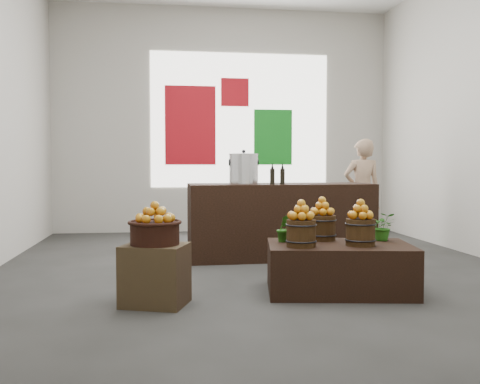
{
  "coord_description": "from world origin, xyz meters",
  "views": [
    {
      "loc": [
        -1.04,
        -6.11,
        1.21
      ],
      "look_at": [
        -0.25,
        -0.4,
        0.91
      ],
      "focal_mm": 40.0,
      "sensor_mm": 36.0,
      "label": 1
    }
  ],
  "objects": [
    {
      "name": "apple_bucket_front_left",
      "position": [
        0.17,
        -1.41,
        0.58
      ],
      "size": [
        0.27,
        0.27,
        0.25
      ],
      "primitive_type": "cylinder",
      "color": "#38240F",
      "rests_on": "display_table"
    },
    {
      "name": "crate",
      "position": [
        -1.14,
        -1.51,
        0.26
      ],
      "size": [
        0.64,
        0.58,
        0.52
      ],
      "primitive_type": "cube",
      "rotation": [
        0.0,
        0.0,
        -0.34
      ],
      "color": "#443820",
      "rests_on": "ground"
    },
    {
      "name": "oil_cruets",
      "position": [
        0.42,
        0.36,
        1.09
      ],
      "size": [
        0.17,
        0.07,
        0.27
      ],
      "primitive_type": null,
      "rotation": [
        0.0,
        0.0,
        0.02
      ],
      "color": "black",
      "rests_on": "counter"
    },
    {
      "name": "herb_garnish_right",
      "position": [
        1.07,
        -1.15,
        0.6
      ],
      "size": [
        0.31,
        0.3,
        0.28
      ],
      "primitive_type": "imported",
      "rotation": [
        0.0,
        0.0,
        -0.39
      ],
      "color": "#1F5B13",
      "rests_on": "display_table"
    },
    {
      "name": "shopper",
      "position": [
        1.94,
        1.73,
        0.8
      ],
      "size": [
        0.58,
        0.38,
        1.6
      ],
      "primitive_type": "imported",
      "rotation": [
        0.0,
        0.0,
        3.14
      ],
      "color": "#A07F62",
      "rests_on": "ground"
    },
    {
      "name": "back_wall",
      "position": [
        0.0,
        3.5,
        2.0
      ],
      "size": [
        6.0,
        0.04,
        4.0
      ],
      "primitive_type": "cube",
      "color": "#B2AEA4",
      "rests_on": "ground"
    },
    {
      "name": "deco_red_left",
      "position": [
        -0.6,
        3.47,
        1.9
      ],
      "size": [
        0.9,
        0.04,
        1.4
      ],
      "primitive_type": "cube",
      "color": "#AC0D17",
      "rests_on": "back_wall"
    },
    {
      "name": "ground",
      "position": [
        0.0,
        0.0,
        0.0
      ],
      "size": [
        7.0,
        7.0,
        0.0
      ],
      "primitive_type": "plane",
      "color": "#333230",
      "rests_on": "ground"
    },
    {
      "name": "deco_red_upper",
      "position": [
        0.2,
        3.47,
        2.5
      ],
      "size": [
        0.5,
        0.04,
        0.5
      ],
      "primitive_type": "cube",
      "color": "#AC0D17",
      "rests_on": "back_wall"
    },
    {
      "name": "deco_green_right",
      "position": [
        0.9,
        3.47,
        1.7
      ],
      "size": [
        0.7,
        0.04,
        1.0
      ],
      "primitive_type": "cube",
      "color": "#137D1C",
      "rests_on": "back_wall"
    },
    {
      "name": "apples_in_bucket_front_left",
      "position": [
        0.17,
        -1.41,
        0.8
      ],
      "size": [
        0.2,
        0.2,
        0.18
      ],
      "primitive_type": null,
      "color": "#9A1A04",
      "rests_on": "apple_bucket_front_left"
    },
    {
      "name": "counter",
      "position": [
        0.42,
        0.59,
        0.48
      ],
      "size": [
        2.36,
        0.79,
        0.96
      ],
      "primitive_type": "cube",
      "rotation": [
        0.0,
        0.0,
        0.02
      ],
      "color": "black",
      "rests_on": "ground"
    },
    {
      "name": "apples_in_bucket_front_right",
      "position": [
        0.73,
        -1.42,
        0.8
      ],
      "size": [
        0.2,
        0.2,
        0.18
      ],
      "primitive_type": null,
      "color": "#9A1A04",
      "rests_on": "apple_bucket_front_right"
    },
    {
      "name": "apple_bucket_front_right",
      "position": [
        0.73,
        -1.42,
        0.58
      ],
      "size": [
        0.27,
        0.27,
        0.25
      ],
      "primitive_type": "cylinder",
      "color": "#38240F",
      "rests_on": "display_table"
    },
    {
      "name": "wicker_basket",
      "position": [
        -1.14,
        -1.51,
        0.62
      ],
      "size": [
        0.42,
        0.42,
        0.19
      ],
      "primitive_type": "cylinder",
      "color": "black",
      "rests_on": "crate"
    },
    {
      "name": "apples_in_bucket_rear",
      "position": [
        0.49,
        -1.03,
        0.8
      ],
      "size": [
        0.2,
        0.2,
        0.18
      ],
      "primitive_type": null,
      "color": "#9A1A04",
      "rests_on": "apple_bucket_rear"
    },
    {
      "name": "stock_pot_left",
      "position": [
        -0.06,
        0.59,
        1.14
      ],
      "size": [
        0.36,
        0.36,
        0.36
      ],
      "primitive_type": "cylinder",
      "color": "silver",
      "rests_on": "counter"
    },
    {
      "name": "back_opening",
      "position": [
        0.3,
        3.48,
        2.0
      ],
      "size": [
        3.2,
        0.02,
        2.4
      ],
      "primitive_type": "cube",
      "color": "white",
      "rests_on": "back_wall"
    },
    {
      "name": "display_table",
      "position": [
        0.58,
        -1.29,
        0.23
      ],
      "size": [
        1.44,
        1.02,
        0.46
      ],
      "primitive_type": "cube",
      "rotation": [
        0.0,
        0.0,
        -0.16
      ],
      "color": "black",
      "rests_on": "ground"
    },
    {
      "name": "apple_bucket_rear",
      "position": [
        0.49,
        -1.03,
        0.58
      ],
      "size": [
        0.27,
        0.27,
        0.25
      ],
      "primitive_type": "cylinder",
      "color": "#38240F",
      "rests_on": "display_table"
    },
    {
      "name": "herb_garnish_left",
      "position": [
        0.09,
        -1.1,
        0.59
      ],
      "size": [
        0.16,
        0.14,
        0.26
      ],
      "primitive_type": "imported",
      "rotation": [
        0.0,
        0.0,
        -0.15
      ],
      "color": "#1F5B13",
      "rests_on": "display_table"
    },
    {
      "name": "apples_in_basket",
      "position": [
        -1.14,
        -1.51,
        0.8
      ],
      "size": [
        0.33,
        0.33,
        0.18
      ],
      "primitive_type": null,
      "color": "#9A1A04",
      "rests_on": "wicker_basket"
    }
  ]
}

